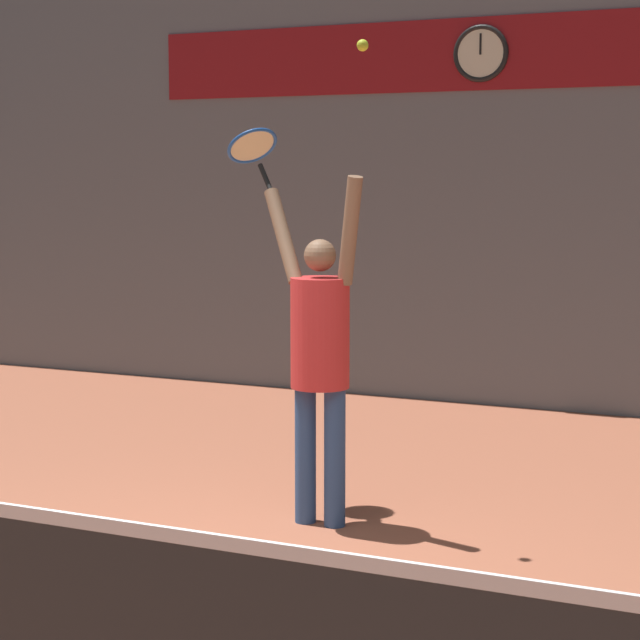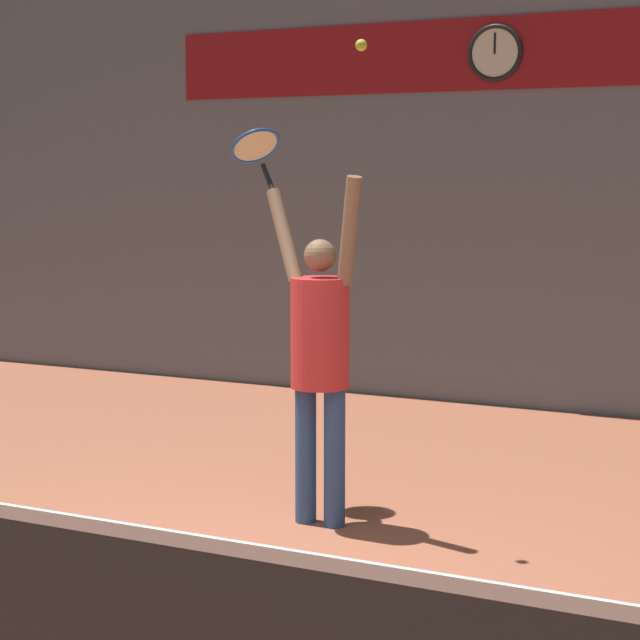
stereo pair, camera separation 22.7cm
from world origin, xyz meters
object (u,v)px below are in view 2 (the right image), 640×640
(tennis_player, at_px, (320,348))
(scoreboard_clock, at_px, (495,53))
(tennis_ball, at_px, (361,45))
(tennis_racket, at_px, (256,148))

(tennis_player, bearing_deg, scoreboard_clock, 92.94)
(scoreboard_clock, relative_size, tennis_player, 0.24)
(scoreboard_clock, xyz_separation_m, tennis_ball, (0.52, -4.09, -0.36))
(tennis_player, bearing_deg, tennis_ball, -21.03)
(scoreboard_clock, relative_size, tennis_ball, 7.65)
(tennis_player, height_order, tennis_ball, tennis_ball)
(scoreboard_clock, bearing_deg, tennis_player, -87.06)
(tennis_player, relative_size, tennis_ball, 31.80)
(tennis_racket, bearing_deg, tennis_ball, -26.52)
(scoreboard_clock, xyz_separation_m, tennis_player, (0.20, -3.97, -2.12))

